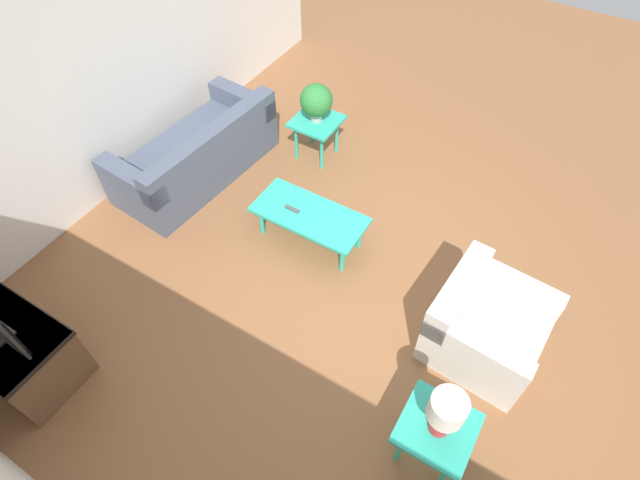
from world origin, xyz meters
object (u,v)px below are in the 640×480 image
(tv_stand_chest, at_px, (14,350))
(potted_plant, at_px, (316,101))
(table_lamp, at_px, (446,412))
(armchair, at_px, (483,326))
(coffee_table, at_px, (310,216))
(side_table_lamp, at_px, (436,431))
(side_table_plant, at_px, (316,126))
(sofa, at_px, (198,155))

(tv_stand_chest, height_order, potted_plant, potted_plant)
(potted_plant, xyz_separation_m, table_lamp, (-2.58, 2.58, 0.02))
(armchair, height_order, table_lamp, table_lamp)
(coffee_table, distance_m, table_lamp, 2.42)
(side_table_lamp, bearing_deg, potted_plant, -45.01)
(coffee_table, xyz_separation_m, table_lamp, (-1.93, 1.38, 0.45))
(coffee_table, distance_m, potted_plant, 1.44)
(side_table_plant, bearing_deg, sofa, 45.59)
(side_table_plant, relative_size, tv_stand_chest, 0.51)
(armchair, height_order, side_table_lamp, armchair)
(table_lamp, bearing_deg, side_table_plant, -45.01)
(tv_stand_chest, distance_m, table_lamp, 3.47)
(sofa, xyz_separation_m, side_table_lamp, (-3.57, 1.58, 0.15))
(side_table_lamp, relative_size, potted_plant, 1.16)
(coffee_table, height_order, table_lamp, table_lamp)
(coffee_table, relative_size, side_table_lamp, 2.20)
(coffee_table, height_order, tv_stand_chest, tv_stand_chest)
(armchair, height_order, side_table_plant, armchair)
(sofa, relative_size, coffee_table, 1.72)
(side_table_plant, relative_size, side_table_lamp, 1.00)
(armchair, xyz_separation_m, table_lamp, (0.00, 1.10, 0.50))
(tv_stand_chest, relative_size, potted_plant, 2.28)
(armchair, bearing_deg, table_lamp, -175.96)
(armchair, xyz_separation_m, side_table_plant, (2.58, -1.49, 0.14))
(armchair, bearing_deg, side_table_lamp, -175.96)
(sofa, relative_size, side_table_plant, 3.79)
(sofa, bearing_deg, side_table_plant, 139.80)
(tv_stand_chest, height_order, table_lamp, table_lamp)
(armchair, distance_m, tv_stand_chest, 3.94)
(sofa, relative_size, armchair, 2.08)
(coffee_table, distance_m, tv_stand_chest, 2.84)
(sofa, height_order, potted_plant, potted_plant)
(sofa, bearing_deg, table_lamp, 70.38)
(table_lamp, bearing_deg, sofa, -23.82)
(side_table_lamp, distance_m, tv_stand_chest, 3.44)
(sofa, height_order, coffee_table, sofa)
(armchair, xyz_separation_m, tv_stand_chest, (3.24, 2.24, 0.03))
(sofa, relative_size, side_table_lamp, 3.79)
(sofa, xyz_separation_m, coffee_table, (-1.64, 0.20, 0.06))
(side_table_plant, xyz_separation_m, potted_plant, (-0.00, 0.00, 0.34))
(side_table_plant, distance_m, side_table_lamp, 3.65)
(coffee_table, bearing_deg, side_table_lamp, 144.48)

